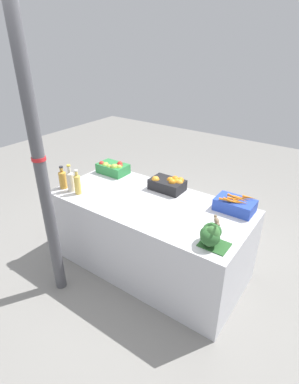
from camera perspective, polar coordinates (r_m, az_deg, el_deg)
ground_plane at (r=3.37m, az=-0.00°, el=-13.58°), size 10.00×10.00×0.00m
market_table at (r=3.12m, az=-0.00°, el=-8.09°), size 1.96×0.93×0.79m
support_pole at (r=2.59m, az=-19.96°, el=3.69°), size 0.11×0.11×2.47m
apple_crate at (r=3.51m, az=-7.00°, el=4.58°), size 0.35×0.22×0.15m
orange_crate at (r=3.10m, az=3.66°, el=1.58°), size 0.35×0.22×0.15m
carrot_crate at (r=2.84m, az=15.98°, el=-2.32°), size 0.35×0.22×0.15m
broccoli_pile at (r=2.33m, az=11.58°, el=-7.99°), size 0.23×0.21×0.18m
juice_bottle_amber at (r=3.25m, az=-16.20°, el=2.41°), size 0.08×0.08×0.25m
juice_bottle_cloudy at (r=3.16m, az=-14.83°, el=2.15°), size 0.07×0.07×0.29m
juice_bottle_golden at (r=3.09m, az=-13.55°, el=1.57°), size 0.07×0.07×0.26m
sparrow_bird at (r=2.28m, az=12.65°, el=-5.24°), size 0.09×0.11×0.05m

